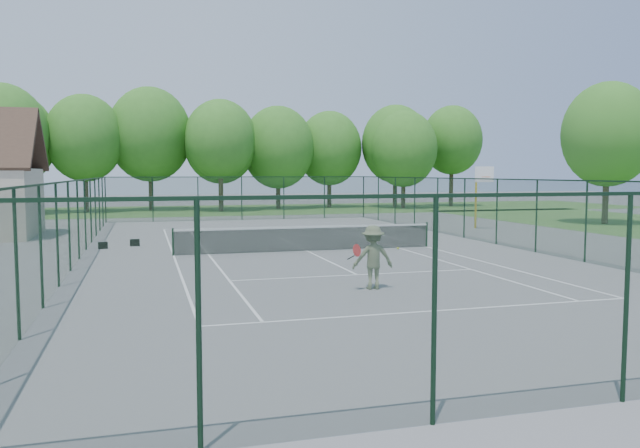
% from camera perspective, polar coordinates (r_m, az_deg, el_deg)
% --- Properties ---
extents(ground, '(140.00, 140.00, 0.00)m').
position_cam_1_polar(ground, '(26.27, -1.19, -2.48)').
color(ground, slate).
rests_on(ground, ground).
extents(grass_far, '(80.00, 16.00, 0.01)m').
position_cam_1_polar(grass_far, '(55.71, -9.01, 1.28)').
color(grass_far, '#487B32').
rests_on(grass_far, ground).
extents(court_lines, '(11.05, 23.85, 0.01)m').
position_cam_1_polar(court_lines, '(26.27, -1.19, -2.47)').
color(court_lines, white).
rests_on(court_lines, ground).
extents(tennis_net, '(11.08, 0.08, 1.10)m').
position_cam_1_polar(tennis_net, '(26.20, -1.19, -1.23)').
color(tennis_net, black).
rests_on(tennis_net, ground).
extents(fence_enclosure, '(18.05, 36.05, 3.02)m').
position_cam_1_polar(fence_enclosure, '(26.12, -1.20, 0.92)').
color(fence_enclosure, '#1C3822').
rests_on(fence_enclosure, ground).
extents(tree_line_far, '(39.40, 6.40, 9.70)m').
position_cam_1_polar(tree_line_far, '(55.67, -9.09, 7.44)').
color(tree_line_far, '#433423').
rests_on(tree_line_far, ground).
extents(basketball_goal, '(1.20, 1.43, 3.65)m').
position_cam_1_polar(basketball_goal, '(37.54, 14.46, 3.47)').
color(basketball_goal, gold).
rests_on(basketball_goal, ground).
extents(tree_side, '(5.73, 5.73, 9.07)m').
position_cam_1_polar(tree_side, '(44.08, 24.83, 7.44)').
color(tree_side, '#433423').
rests_on(tree_side, ground).
extents(sports_bag_a, '(0.41, 0.31, 0.29)m').
position_cam_1_polar(sports_bag_a, '(28.59, -19.23, -1.86)').
color(sports_bag_a, black).
rests_on(sports_bag_a, ground).
extents(sports_bag_b, '(0.43, 0.30, 0.31)m').
position_cam_1_polar(sports_bag_b, '(29.23, -16.57, -1.64)').
color(sports_bag_b, black).
rests_on(sports_bag_b, ground).
extents(tennis_player, '(1.85, 0.88, 1.81)m').
position_cam_1_polar(tennis_player, '(17.70, 4.85, -3.05)').
color(tennis_player, '#5C6447').
rests_on(tennis_player, ground).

